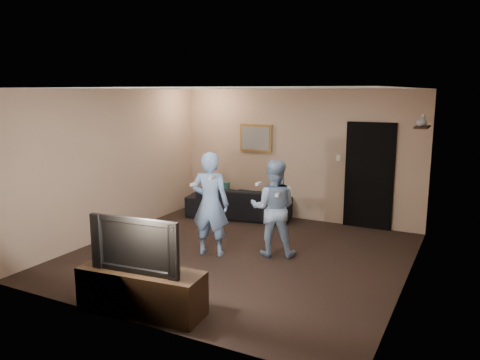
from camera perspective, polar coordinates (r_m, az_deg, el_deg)
The scene contains 19 objects.
ground at distance 7.52m, azimuth -0.04°, elevation -9.13°, with size 5.00×5.00×0.00m, color black.
ceiling at distance 7.07m, azimuth -0.04°, elevation 11.11°, with size 5.00×5.00×0.04m, color silver.
wall_back at distance 9.44m, azimuth 6.96°, elevation 3.04°, with size 5.00×0.04×2.60m, color tan.
wall_front at distance 5.14m, azimuth -12.99°, elevation -3.70°, with size 5.00×0.04×2.60m, color tan.
wall_left at distance 8.60m, azimuth -15.01°, elevation 2.00°, with size 0.04×5.00×2.60m, color tan.
wall_right at distance 6.44m, azimuth 20.12°, elevation -1.16°, with size 0.04×5.00×2.60m, color tan.
sofa at distance 9.63m, azimuth -0.01°, elevation -2.72°, with size 2.12×0.83×0.62m, color black.
throw_pillow at distance 9.82m, azimuth -2.52°, elevation -1.45°, with size 0.42×0.13×0.42m, color #184A44.
painting_frame at distance 9.73m, azimuth 1.96°, elevation 5.12°, with size 0.72×0.05×0.57m, color olive.
painting_canvas at distance 9.71m, azimuth 1.89°, elevation 5.11°, with size 0.62×0.01×0.47m, color slate.
doorway at distance 9.06m, azimuth 15.47°, elevation 0.48°, with size 0.90×0.06×2.00m, color black.
light_switch at distance 9.16m, azimuth 11.89°, elevation 2.65°, with size 0.08×0.02×0.12m, color silver.
wall_shelf at distance 8.14m, azimuth 21.33°, elevation 6.04°, with size 0.20×0.60×0.03m, color black.
shelf_vase at distance 8.06m, azimuth 21.31°, elevation 6.71°, with size 0.16×0.16×0.17m, color #B2B2B7.
shelf_figurine at distance 8.22m, azimuth 21.45°, elevation 6.81°, with size 0.06×0.06×0.18m, color silver.
tv_console at distance 5.75m, azimuth -11.91°, elevation -13.17°, with size 1.51×0.49×0.54m, color black.
television at distance 5.53m, azimuth -12.15°, elevation -7.51°, with size 1.14×0.15×0.65m, color black.
wii_player_left at distance 7.34m, azimuth -3.65°, elevation -2.92°, with size 0.67×0.55×1.65m.
wii_player_right at distance 7.34m, azimuth 4.09°, elevation -3.44°, with size 0.88×0.78×1.52m.
Camera 1 is at (3.25, -6.28, 2.56)m, focal length 35.00 mm.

